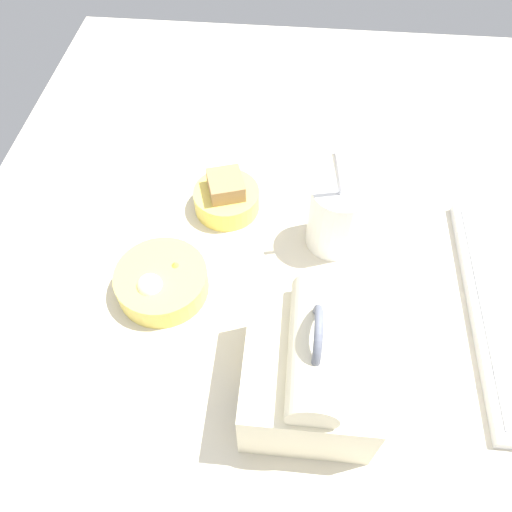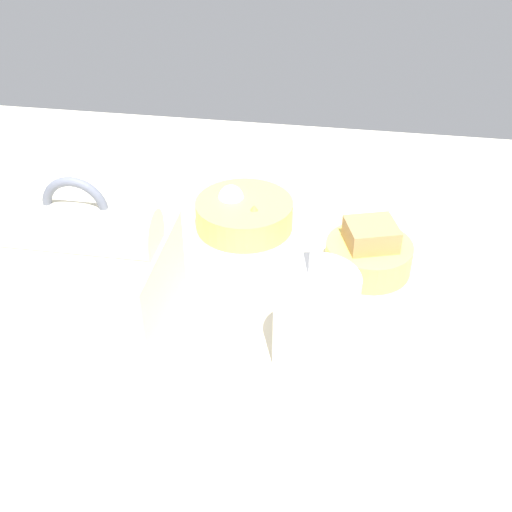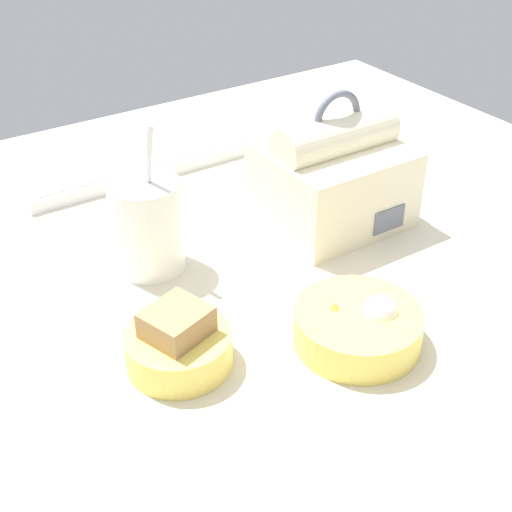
{
  "view_description": "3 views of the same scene",
  "coord_description": "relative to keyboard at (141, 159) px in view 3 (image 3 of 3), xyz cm",
  "views": [
    {
      "loc": [
        47.89,
        -1.09,
        66.68
      ],
      "look_at": [
        3.98,
        -5.25,
        7.0
      ],
      "focal_mm": 35.0,
      "sensor_mm": 36.0,
      "label": 1
    },
    {
      "loc": [
        -6.13,
        57.21,
        52.51
      ],
      "look_at": [
        3.98,
        -5.25,
        7.0
      ],
      "focal_mm": 45.0,
      "sensor_mm": 36.0,
      "label": 2
    },
    {
      "loc": [
        -33.84,
        -62.91,
        52.47
      ],
      "look_at": [
        3.98,
        -5.25,
        7.0
      ],
      "focal_mm": 50.0,
      "sensor_mm": 36.0,
      "label": 3
    }
  ],
  "objects": [
    {
      "name": "desk_surface",
      "position": [
        -7.32,
        -33.28,
        -2.02
      ],
      "size": [
        140.0,
        110.0,
        2.0
      ],
      "color": "beige",
      "rests_on": "ground"
    },
    {
      "name": "keyboard",
      "position": [
        0.0,
        0.0,
        0.0
      ],
      "size": [
        40.14,
        12.84,
        2.1
      ],
      "color": "silver",
      "rests_on": "desk_surface"
    },
    {
      "name": "lunch_bag",
      "position": [
        14.6,
        -30.16,
        5.65
      ],
      "size": [
        18.01,
        16.36,
        18.8
      ],
      "color": "#EFE5C1",
      "rests_on": "desk_surface"
    },
    {
      "name": "soup_cup",
      "position": [
        -11.47,
        -26.72,
        5.12
      ],
      "size": [
        8.78,
        8.78,
        19.66
      ],
      "color": "white",
      "rests_on": "desk_surface"
    },
    {
      "name": "bento_bowl_sandwich",
      "position": [
        -17.07,
        -44.86,
        1.57
      ],
      "size": [
        11.18,
        11.18,
        6.93
      ],
      "color": "#EFD65B",
      "rests_on": "desk_surface"
    },
    {
      "name": "bento_bowl_snacks",
      "position": [
        0.61,
        -52.35,
        1.22
      ],
      "size": [
        13.9,
        13.9,
        5.87
      ],
      "color": "#EFD65B",
      "rests_on": "desk_surface"
    }
  ]
}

